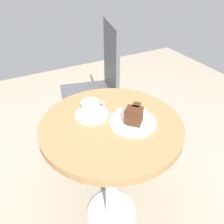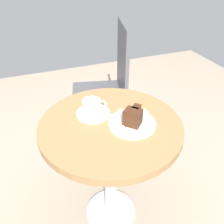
# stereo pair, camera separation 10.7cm
# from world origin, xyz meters

# --- Properties ---
(ground_plane) EXTENTS (4.40, 4.40, 0.01)m
(ground_plane) POSITION_xyz_m (0.00, 0.00, -0.01)
(ground_plane) COLOR gray
(ground_plane) RESTS_ON ground
(cafe_table) EXTENTS (0.65, 0.65, 0.69)m
(cafe_table) POSITION_xyz_m (0.00, 0.00, 0.57)
(cafe_table) COLOR olive
(cafe_table) RESTS_ON ground
(saucer) EXTENTS (0.16, 0.16, 0.01)m
(saucer) POSITION_xyz_m (-0.05, 0.09, 0.69)
(saucer) COLOR silver
(saucer) RESTS_ON cafe_table
(coffee_cup) EXTENTS (0.12, 0.09, 0.07)m
(coffee_cup) POSITION_xyz_m (-0.06, 0.10, 0.73)
(coffee_cup) COLOR silver
(coffee_cup) RESTS_ON saucer
(teaspoon) EXTENTS (0.10, 0.05, 0.00)m
(teaspoon) POSITION_xyz_m (-0.05, 0.14, 0.70)
(teaspoon) COLOR silver
(teaspoon) RESTS_ON saucer
(cake_plate) EXTENTS (0.21, 0.21, 0.01)m
(cake_plate) POSITION_xyz_m (0.09, -0.05, 0.69)
(cake_plate) COLOR silver
(cake_plate) RESTS_ON cafe_table
(cake_slice) EXTENTS (0.11, 0.10, 0.08)m
(cake_slice) POSITION_xyz_m (0.09, -0.05, 0.74)
(cake_slice) COLOR #422619
(cake_slice) RESTS_ON cake_plate
(fork) EXTENTS (0.03, 0.16, 0.00)m
(fork) POSITION_xyz_m (0.03, -0.02, 0.70)
(fork) COLOR silver
(fork) RESTS_ON cake_plate
(napkin) EXTENTS (0.19, 0.20, 0.00)m
(napkin) POSITION_xyz_m (0.11, -0.01, 0.69)
(napkin) COLOR silver
(napkin) RESTS_ON cafe_table
(cafe_chair) EXTENTS (0.46, 0.46, 0.96)m
(cafe_chair) POSITION_xyz_m (0.24, 0.63, 0.56)
(cafe_chair) COLOR #4C4C51
(cafe_chair) RESTS_ON ground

